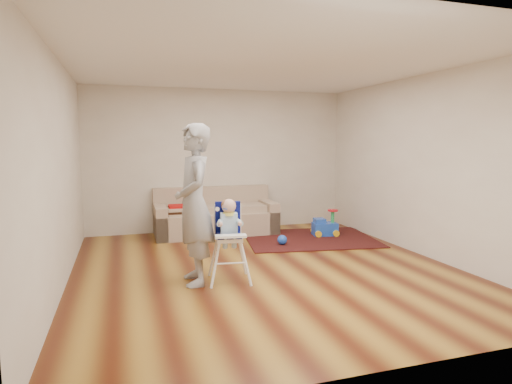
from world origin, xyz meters
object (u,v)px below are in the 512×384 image
object	(u,v)px
sofa	(216,211)
adult	(194,205)
high_chair	(229,242)
toy_ball	(282,240)
ride_on_toy	(325,222)
side_table	(174,224)

from	to	relation	value
sofa	adult	world-z (taller)	adult
sofa	high_chair	world-z (taller)	high_chair
toy_ball	adult	xyz separation A→B (m)	(-1.67, -1.42, 0.87)
toy_ball	high_chair	bearing A→B (deg)	-130.49
sofa	ride_on_toy	world-z (taller)	sofa
sofa	ride_on_toy	size ratio (longest dim) A/B	4.69
toy_ball	high_chair	xyz separation A→B (m)	(-1.26, -1.48, 0.40)
sofa	high_chair	bearing A→B (deg)	-97.99
sofa	toy_ball	distance (m)	1.50
side_table	ride_on_toy	world-z (taller)	side_table
ride_on_toy	sofa	bearing A→B (deg)	166.43
toy_ball	high_chair	size ratio (longest dim) A/B	0.15
ride_on_toy	toy_ball	size ratio (longest dim) A/B	2.97
high_chair	toy_ball	bearing A→B (deg)	57.80
high_chair	sofa	bearing A→B (deg)	89.74
ride_on_toy	high_chair	distance (m)	2.98
sofa	toy_ball	xyz separation A→B (m)	(0.86, -1.19, -0.33)
ride_on_toy	toy_ball	bearing A→B (deg)	-147.91
toy_ball	adult	bearing A→B (deg)	-139.68
sofa	toy_ball	size ratio (longest dim) A/B	13.93
side_table	sofa	bearing A→B (deg)	7.08
high_chair	adult	xyz separation A→B (m)	(-0.41, 0.06, 0.47)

